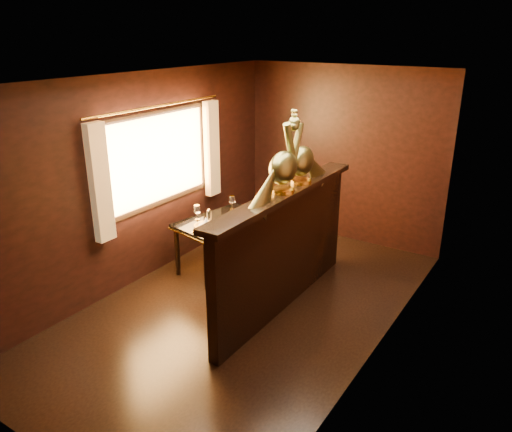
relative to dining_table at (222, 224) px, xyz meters
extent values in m
plane|color=black|center=(0.80, -0.67, -0.62)|extent=(5.00, 5.00, 0.00)
cube|color=black|center=(0.80, 1.83, 0.63)|extent=(3.00, 0.04, 2.50)
cube|color=black|center=(0.80, -3.17, 0.63)|extent=(3.00, 0.04, 2.50)
cube|color=black|center=(-0.70, -0.67, 0.63)|extent=(0.04, 5.00, 2.50)
cube|color=black|center=(2.30, -0.67, 0.63)|extent=(0.04, 5.00, 2.50)
cube|color=beige|center=(0.80, -0.67, 1.88)|extent=(3.00, 5.00, 0.04)
cube|color=#FFC672|center=(-0.69, -0.37, 0.83)|extent=(0.01, 1.70, 1.05)
cube|color=gold|center=(-0.60, -1.34, 0.78)|extent=(0.10, 0.22, 1.30)
cube|color=gold|center=(-0.60, 0.60, 0.78)|extent=(0.10, 0.22, 1.30)
cylinder|color=gold|center=(-0.62, -0.37, 1.48)|extent=(0.03, 2.20, 0.03)
cube|color=black|center=(1.13, -0.37, 0.03)|extent=(0.12, 2.60, 1.30)
cube|color=#303417|center=(1.06, -0.37, 0.08)|extent=(0.02, 2.20, 0.95)
cube|color=black|center=(1.13, -0.37, 0.71)|extent=(0.26, 2.70, 0.06)
cube|color=black|center=(0.00, -0.01, 0.05)|extent=(0.90, 1.25, 0.04)
cube|color=gold|center=(0.00, -0.01, 0.02)|extent=(0.92, 1.28, 0.02)
cylinder|color=black|center=(-0.37, -0.45, -0.30)|extent=(0.06, 0.06, 0.62)
cylinder|color=black|center=(0.18, -0.56, -0.30)|extent=(0.06, 0.06, 0.62)
cylinder|color=black|center=(-0.17, 0.55, -0.30)|extent=(0.06, 0.06, 0.62)
cylinder|color=black|center=(0.38, 0.44, -0.30)|extent=(0.06, 0.06, 0.62)
cylinder|color=gold|center=(-0.03, -0.28, 0.07)|extent=(0.30, 0.30, 0.01)
cone|color=white|center=(-0.03, -0.28, 0.13)|extent=(0.11, 0.11, 0.10)
cylinder|color=gold|center=(0.12, 0.27, 0.07)|extent=(0.30, 0.30, 0.01)
cone|color=white|center=(0.12, 0.27, 0.13)|extent=(0.11, 0.11, 0.10)
cylinder|color=silver|center=(-0.24, 0.03, 0.10)|extent=(0.03, 0.03, 0.06)
cylinder|color=silver|center=(-0.26, 0.07, 0.10)|extent=(0.03, 0.03, 0.06)
cube|color=black|center=(0.61, -0.36, -0.22)|extent=(0.45, 0.45, 0.05)
cube|color=#124852|center=(0.61, -0.36, -0.17)|extent=(0.40, 0.40, 0.05)
cube|color=#124852|center=(0.79, -0.38, 0.13)|extent=(0.06, 0.33, 0.53)
cube|color=black|center=(0.43, -0.52, -0.43)|extent=(0.05, 0.05, 0.37)
cube|color=black|center=(0.77, -0.55, -0.43)|extent=(0.05, 0.05, 0.37)
cube|color=black|center=(0.46, -0.18, -0.43)|extent=(0.05, 0.05, 0.37)
cube|color=black|center=(0.80, -0.21, -0.43)|extent=(0.05, 0.05, 0.37)
sphere|color=gold|center=(0.78, -0.55, 0.53)|extent=(0.06, 0.06, 0.06)
sphere|color=gold|center=(0.81, -0.21, 0.53)|extent=(0.06, 0.06, 0.06)
cube|color=black|center=(0.52, -0.16, -0.20)|extent=(0.51, 0.51, 0.06)
cube|color=#124852|center=(0.52, -0.16, -0.16)|extent=(0.46, 0.46, 0.05)
cube|color=#124852|center=(0.71, -0.13, 0.16)|extent=(0.10, 0.34, 0.55)
cube|color=black|center=(0.38, -0.37, -0.42)|extent=(0.05, 0.05, 0.38)
cube|color=black|center=(0.73, -0.30, -0.42)|extent=(0.05, 0.05, 0.38)
cube|color=black|center=(0.31, -0.02, -0.42)|extent=(0.05, 0.05, 0.38)
cube|color=black|center=(0.66, 0.05, -0.42)|extent=(0.05, 0.05, 0.38)
sphere|color=gold|center=(0.74, -0.30, 0.58)|extent=(0.07, 0.07, 0.07)
sphere|color=gold|center=(0.67, 0.05, 0.58)|extent=(0.07, 0.07, 0.07)
camera|label=1|loc=(3.57, -4.70, 2.33)|focal=35.00mm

